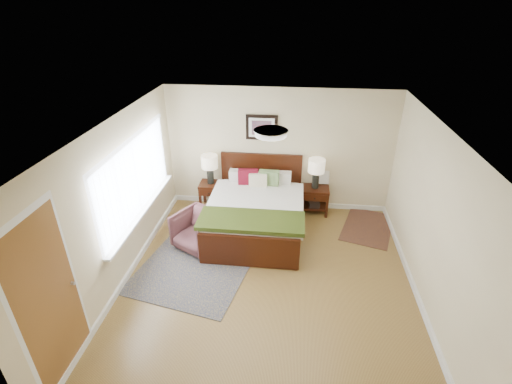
# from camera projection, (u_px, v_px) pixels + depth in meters

# --- Properties ---
(floor) EXTENTS (5.00, 5.00, 0.00)m
(floor) POSITION_uv_depth(u_px,v_px,m) (268.00, 283.00, 5.80)
(floor) COLOR olive
(floor) RESTS_ON ground
(back_wall) EXTENTS (4.50, 0.04, 2.50)m
(back_wall) POSITION_uv_depth(u_px,v_px,m) (279.00, 150.00, 7.41)
(back_wall) COLOR beige
(back_wall) RESTS_ON ground
(front_wall) EXTENTS (4.50, 0.04, 2.50)m
(front_wall) POSITION_uv_depth(u_px,v_px,m) (245.00, 375.00, 3.02)
(front_wall) COLOR beige
(front_wall) RESTS_ON ground
(left_wall) EXTENTS (0.04, 5.00, 2.50)m
(left_wall) POSITION_uv_depth(u_px,v_px,m) (117.00, 206.00, 5.44)
(left_wall) COLOR beige
(left_wall) RESTS_ON ground
(right_wall) EXTENTS (0.04, 5.00, 2.50)m
(right_wall) POSITION_uv_depth(u_px,v_px,m) (435.00, 225.00, 5.00)
(right_wall) COLOR beige
(right_wall) RESTS_ON ground
(ceiling) EXTENTS (4.50, 5.00, 0.02)m
(ceiling) POSITION_uv_depth(u_px,v_px,m) (271.00, 130.00, 4.63)
(ceiling) COLOR white
(ceiling) RESTS_ON back_wall
(window) EXTENTS (0.11, 2.72, 1.32)m
(window) POSITION_uv_depth(u_px,v_px,m) (137.00, 178.00, 5.99)
(window) COLOR silver
(window) RESTS_ON left_wall
(door) EXTENTS (0.06, 1.00, 2.18)m
(door) POSITION_uv_depth(u_px,v_px,m) (50.00, 302.00, 3.98)
(door) COLOR silver
(door) RESTS_ON ground
(ceil_fixture) EXTENTS (0.44, 0.44, 0.08)m
(ceil_fixture) POSITION_uv_depth(u_px,v_px,m) (271.00, 133.00, 4.65)
(ceil_fixture) COLOR white
(ceil_fixture) RESTS_ON ceiling
(bed) EXTENTS (1.77, 2.15, 1.16)m
(bed) POSITION_uv_depth(u_px,v_px,m) (256.00, 207.00, 6.85)
(bed) COLOR #371608
(bed) RESTS_ON ground
(wall_art) EXTENTS (0.62, 0.05, 0.50)m
(wall_art) POSITION_uv_depth(u_px,v_px,m) (262.00, 128.00, 7.20)
(wall_art) COLOR black
(wall_art) RESTS_ON back_wall
(nightstand_left) EXTENTS (0.46, 0.42, 0.55)m
(nightstand_left) POSITION_uv_depth(u_px,v_px,m) (211.00, 189.00, 7.71)
(nightstand_left) COLOR #371608
(nightstand_left) RESTS_ON ground
(nightstand_right) EXTENTS (0.57, 0.43, 0.57)m
(nightstand_right) POSITION_uv_depth(u_px,v_px,m) (314.00, 197.00, 7.55)
(nightstand_right) COLOR #371608
(nightstand_right) RESTS_ON ground
(lamp_left) EXTENTS (0.33, 0.33, 0.61)m
(lamp_left) POSITION_uv_depth(u_px,v_px,m) (210.00, 164.00, 7.47)
(lamp_left) COLOR black
(lamp_left) RESTS_ON nightstand_left
(lamp_right) EXTENTS (0.33, 0.33, 0.61)m
(lamp_right) POSITION_uv_depth(u_px,v_px,m) (316.00, 168.00, 7.26)
(lamp_right) COLOR black
(lamp_right) RESTS_ON nightstand_right
(armchair) EXTENTS (0.98, 0.99, 0.67)m
(armchair) POSITION_uv_depth(u_px,v_px,m) (198.00, 230.00, 6.51)
(armchair) COLOR brown
(armchair) RESTS_ON ground
(rug_persian) EXTENTS (2.18, 2.72, 0.01)m
(rug_persian) POSITION_uv_depth(u_px,v_px,m) (202.00, 258.00, 6.36)
(rug_persian) COLOR #0D1541
(rug_persian) RESTS_ON ground
(rug_navy) EXTENTS (1.22, 1.50, 0.01)m
(rug_navy) POSITION_uv_depth(u_px,v_px,m) (368.00, 227.00, 7.21)
(rug_navy) COLOR black
(rug_navy) RESTS_ON ground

